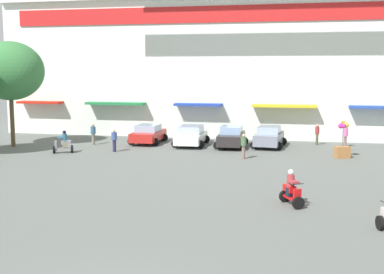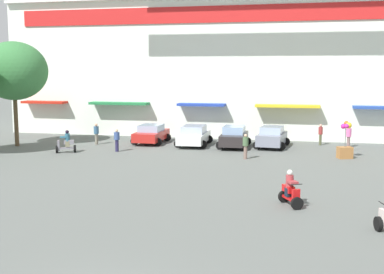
# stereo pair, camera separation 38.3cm
# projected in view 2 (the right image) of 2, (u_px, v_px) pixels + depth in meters

# --- Properties ---
(ground_plane) EXTENTS (128.00, 128.00, 0.00)m
(ground_plane) POSITION_uv_depth(u_px,v_px,m) (203.00, 187.00, 24.12)
(ground_plane) COLOR #5C605C
(colonial_building) EXTENTS (42.16, 17.49, 22.94)m
(colonial_building) POSITION_uv_depth(u_px,v_px,m) (255.00, 24.00, 45.40)
(colonial_building) COLOR white
(colonial_building) RESTS_ON ground
(plaza_tree_0) EXTENTS (5.05, 4.36, 7.70)m
(plaza_tree_0) POSITION_uv_depth(u_px,v_px,m) (14.00, 71.00, 36.39)
(plaza_tree_0) COLOR brown
(plaza_tree_0) RESTS_ON ground
(parked_car_0) EXTENTS (2.46, 4.07, 1.45)m
(parked_car_0) POSITION_uv_depth(u_px,v_px,m) (151.00, 134.00, 38.47)
(parked_car_0) COLOR red
(parked_car_0) RESTS_ON ground
(parked_car_1) EXTENTS (2.53, 4.52, 1.49)m
(parked_car_1) POSITION_uv_depth(u_px,v_px,m) (194.00, 135.00, 37.32)
(parked_car_1) COLOR white
(parked_car_1) RESTS_ON ground
(parked_car_2) EXTENTS (2.34, 4.02, 1.56)m
(parked_car_2) POSITION_uv_depth(u_px,v_px,m) (234.00, 137.00, 36.37)
(parked_car_2) COLOR #2A2526
(parked_car_2) RESTS_ON ground
(parked_car_3) EXTENTS (2.57, 3.98, 1.55)m
(parked_car_3) POSITION_uv_depth(u_px,v_px,m) (272.00, 137.00, 36.33)
(parked_car_3) COLOR gray
(parked_car_3) RESTS_ON ground
(scooter_rider_2) EXTENTS (1.08, 1.40, 1.52)m
(scooter_rider_2) POSITION_uv_depth(u_px,v_px,m) (290.00, 191.00, 20.75)
(scooter_rider_2) COLOR black
(scooter_rider_2) RESTS_ON ground
(scooter_rider_3) EXTENTS (1.43, 1.00, 1.56)m
(scooter_rider_3) POSITION_uv_depth(u_px,v_px,m) (66.00, 143.00, 34.05)
(scooter_rider_3) COLOR black
(scooter_rider_3) RESTS_ON ground
(pedestrian_0) EXTENTS (0.42, 0.42, 1.61)m
(pedestrian_0) POSITION_uv_depth(u_px,v_px,m) (246.00, 145.00, 31.58)
(pedestrian_0) COLOR #7B6358
(pedestrian_0) RESTS_ON ground
(pedestrian_1) EXTENTS (0.51, 0.51, 1.60)m
(pedestrian_1) POSITION_uv_depth(u_px,v_px,m) (96.00, 133.00, 37.79)
(pedestrian_1) COLOR slate
(pedestrian_1) RESTS_ON ground
(pedestrian_2) EXTENTS (0.42, 0.42, 1.60)m
(pedestrian_2) POSITION_uv_depth(u_px,v_px,m) (349.00, 135.00, 36.36)
(pedestrian_2) COLOR #816461
(pedestrian_2) RESTS_ON ground
(pedestrian_3) EXTENTS (0.36, 0.36, 1.59)m
(pedestrian_3) POSITION_uv_depth(u_px,v_px,m) (321.00, 133.00, 37.38)
(pedestrian_3) COLOR #4E5336
(pedestrian_3) RESTS_ON ground
(pedestrian_4) EXTENTS (0.55, 0.55, 1.55)m
(pedestrian_4) POSITION_uv_depth(u_px,v_px,m) (117.00, 139.00, 34.51)
(pedestrian_4) COLOR #272349
(pedestrian_4) RESTS_ON ground
(balloon_vendor_cart) EXTENTS (1.06, 0.88, 2.40)m
(balloon_vendor_cart) POSITION_uv_depth(u_px,v_px,m) (345.00, 145.00, 31.82)
(balloon_vendor_cart) COLOR #A46D3A
(balloon_vendor_cart) RESTS_ON ground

